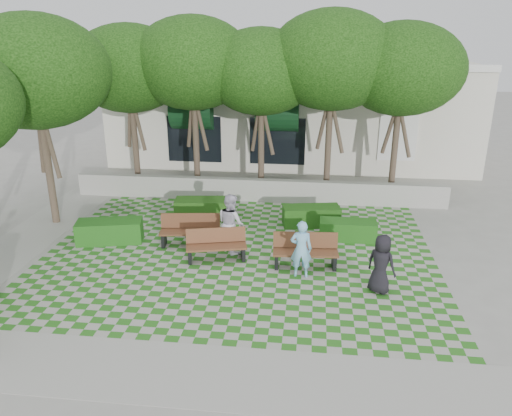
# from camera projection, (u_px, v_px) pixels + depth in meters

# --- Properties ---
(ground) EXTENTS (90.00, 90.00, 0.00)m
(ground) POSITION_uv_depth(u_px,v_px,m) (233.00, 270.00, 14.59)
(ground) COLOR gray
(ground) RESTS_ON ground
(lawn) EXTENTS (12.00, 12.00, 0.00)m
(lawn) POSITION_uv_depth(u_px,v_px,m) (238.00, 255.00, 15.52)
(lawn) COLOR #2B721E
(lawn) RESTS_ON ground
(sidewalk_south) EXTENTS (16.00, 2.00, 0.01)m
(sidewalk_south) POSITION_uv_depth(u_px,v_px,m) (196.00, 374.00, 10.20)
(sidewalk_south) COLOR #9E9B93
(sidewalk_south) RESTS_ON ground
(sidewalk_west) EXTENTS (2.00, 12.00, 0.01)m
(sidewalk_west) POSITION_uv_depth(u_px,v_px,m) (21.00, 244.00, 16.31)
(sidewalk_west) COLOR #9E9B93
(sidewalk_west) RESTS_ON ground
(retaining_wall) EXTENTS (15.00, 0.36, 0.90)m
(retaining_wall) POSITION_uv_depth(u_px,v_px,m) (257.00, 190.00, 20.22)
(retaining_wall) COLOR #9E9B93
(retaining_wall) RESTS_ON ground
(bench_east) EXTENTS (1.94, 0.76, 1.00)m
(bench_east) POSITION_uv_depth(u_px,v_px,m) (305.00, 251.00, 14.65)
(bench_east) COLOR brown
(bench_east) RESTS_ON ground
(bench_mid) EXTENTS (1.90, 1.01, 0.95)m
(bench_mid) POSITION_uv_depth(u_px,v_px,m) (216.00, 245.00, 15.09)
(bench_mid) COLOR brown
(bench_mid) RESTS_ON ground
(bench_west) EXTENTS (1.98, 0.87, 1.00)m
(bench_west) POSITION_uv_depth(u_px,v_px,m) (190.00, 231.00, 16.11)
(bench_west) COLOR #57311D
(bench_west) RESTS_ON ground
(hedge_east) EXTENTS (1.86, 0.75, 0.65)m
(hedge_east) POSITION_uv_depth(u_px,v_px,m) (348.00, 230.00, 16.57)
(hedge_east) COLOR #1B5115
(hedge_east) RESTS_ON ground
(hedge_midright) EXTENTS (2.11, 1.15, 0.70)m
(hedge_midright) POSITION_uv_depth(u_px,v_px,m) (311.00, 216.00, 17.74)
(hedge_midright) COLOR #1B4913
(hedge_midright) RESTS_ON ground
(hedge_midleft) EXTENTS (2.23, 1.09, 0.75)m
(hedge_midleft) POSITION_uv_depth(u_px,v_px,m) (205.00, 209.00, 18.34)
(hedge_midleft) COLOR #1D4713
(hedge_midleft) RESTS_ON ground
(hedge_west) EXTENTS (2.22, 1.29, 0.73)m
(hedge_west) POSITION_uv_depth(u_px,v_px,m) (110.00, 231.00, 16.37)
(hedge_west) COLOR #1B5316
(hedge_west) RESTS_ON ground
(person_blue) EXTENTS (0.63, 0.43, 1.68)m
(person_blue) POSITION_uv_depth(u_px,v_px,m) (301.00, 249.00, 13.94)
(person_blue) COLOR #7FC0E8
(person_blue) RESTS_ON ground
(person_dark) EXTENTS (0.95, 0.88, 1.64)m
(person_dark) POSITION_uv_depth(u_px,v_px,m) (381.00, 264.00, 13.12)
(person_dark) COLOR black
(person_dark) RESTS_ON ground
(person_white) EXTENTS (1.14, 1.16, 1.88)m
(person_white) POSITION_uv_depth(u_px,v_px,m) (231.00, 223.00, 15.51)
(person_white) COLOR silver
(person_white) RESTS_ON ground
(tree_row) EXTENTS (17.70, 13.40, 7.41)m
(tree_row) POSITION_uv_depth(u_px,v_px,m) (207.00, 70.00, 18.57)
(tree_row) COLOR #47382B
(tree_row) RESTS_ON ground
(building) EXTENTS (18.00, 8.92, 5.15)m
(building) POSITION_uv_depth(u_px,v_px,m) (291.00, 109.00, 26.76)
(building) COLOR beige
(building) RESTS_ON ground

